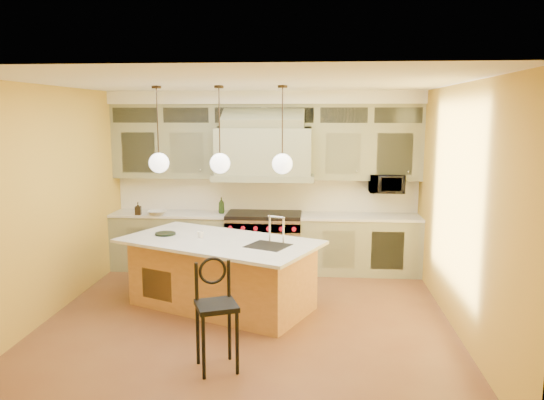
# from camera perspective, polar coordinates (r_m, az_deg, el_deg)

# --- Properties ---
(floor) EXTENTS (5.00, 5.00, 0.00)m
(floor) POSITION_cam_1_polar(r_m,az_deg,el_deg) (6.79, -2.64, -12.78)
(floor) COLOR brown
(floor) RESTS_ON ground
(ceiling) EXTENTS (5.00, 5.00, 0.00)m
(ceiling) POSITION_cam_1_polar(r_m,az_deg,el_deg) (6.31, -2.84, 12.45)
(ceiling) COLOR white
(ceiling) RESTS_ON wall_back
(wall_back) EXTENTS (5.00, 0.00, 5.00)m
(wall_back) POSITION_cam_1_polar(r_m,az_deg,el_deg) (8.85, -0.64, 2.14)
(wall_back) COLOR gold
(wall_back) RESTS_ON ground
(wall_front) EXTENTS (5.00, 0.00, 5.00)m
(wall_front) POSITION_cam_1_polar(r_m,az_deg,el_deg) (3.99, -7.43, -6.82)
(wall_front) COLOR gold
(wall_front) RESTS_ON ground
(wall_left) EXTENTS (0.00, 5.00, 5.00)m
(wall_left) POSITION_cam_1_polar(r_m,az_deg,el_deg) (7.16, -23.00, -0.30)
(wall_left) COLOR gold
(wall_left) RESTS_ON ground
(wall_right) EXTENTS (0.00, 5.00, 5.00)m
(wall_right) POSITION_cam_1_polar(r_m,az_deg,el_deg) (6.56, 19.48, -0.92)
(wall_right) COLOR gold
(wall_right) RESTS_ON ground
(back_cabinetry) EXTENTS (5.00, 0.77, 2.90)m
(back_cabinetry) POSITION_cam_1_polar(r_m,az_deg,el_deg) (8.59, -0.80, 1.79)
(back_cabinetry) COLOR gray
(back_cabinetry) RESTS_ON floor
(range) EXTENTS (1.20, 0.74, 0.96)m
(range) POSITION_cam_1_polar(r_m,az_deg,el_deg) (8.68, -0.85, -4.48)
(range) COLOR silver
(range) RESTS_ON floor
(kitchen_island) EXTENTS (2.86, 2.27, 1.35)m
(kitchen_island) POSITION_cam_1_polar(r_m,az_deg,el_deg) (7.11, -5.40, -7.77)
(kitchen_island) COLOR #A8723B
(kitchen_island) RESTS_ON floor
(counter_stool) EXTENTS (0.51, 0.51, 1.12)m
(counter_stool) POSITION_cam_1_polar(r_m,az_deg,el_deg) (5.42, -6.05, -11.43)
(counter_stool) COLOR black
(counter_stool) RESTS_ON floor
(microwave) EXTENTS (0.54, 0.37, 0.30)m
(microwave) POSITION_cam_1_polar(r_m,az_deg,el_deg) (8.64, 12.20, 1.75)
(microwave) COLOR black
(microwave) RESTS_ON back_cabinetry
(oil_bottle_a) EXTENTS (0.10, 0.10, 0.27)m
(oil_bottle_a) POSITION_cam_1_polar(r_m,az_deg,el_deg) (8.66, -5.46, -0.58)
(oil_bottle_a) COLOR black
(oil_bottle_a) RESTS_ON back_cabinetry
(oil_bottle_b) EXTENTS (0.10, 0.10, 0.20)m
(oil_bottle_b) POSITION_cam_1_polar(r_m,az_deg,el_deg) (8.78, -14.21, -0.90)
(oil_bottle_b) COLOR black
(oil_bottle_b) RESTS_ON back_cabinetry
(fruit_bowl) EXTENTS (0.34, 0.34, 0.07)m
(fruit_bowl) POSITION_cam_1_polar(r_m,az_deg,el_deg) (8.69, -12.26, -1.36)
(fruit_bowl) COLOR beige
(fruit_bowl) RESTS_ON back_cabinetry
(cup) EXTENTS (0.09, 0.09, 0.08)m
(cup) POSITION_cam_1_polar(r_m,az_deg,el_deg) (7.10, -7.69, -3.72)
(cup) COLOR white
(cup) RESTS_ON kitchen_island
(pendant_left) EXTENTS (0.26, 0.26, 1.11)m
(pendant_left) POSITION_cam_1_polar(r_m,az_deg,el_deg) (7.02, -12.07, 4.17)
(pendant_left) COLOR #2D2319
(pendant_left) RESTS_ON ceiling
(pendant_center) EXTENTS (0.26, 0.26, 1.11)m
(pendant_center) POSITION_cam_1_polar(r_m,az_deg,el_deg) (6.83, -5.62, 4.19)
(pendant_center) COLOR #2D2319
(pendant_center) RESTS_ON ceiling
(pendant_right) EXTENTS (0.26, 0.26, 1.11)m
(pendant_right) POSITION_cam_1_polar(r_m,az_deg,el_deg) (6.73, 1.12, 4.16)
(pendant_right) COLOR #2D2319
(pendant_right) RESTS_ON ceiling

